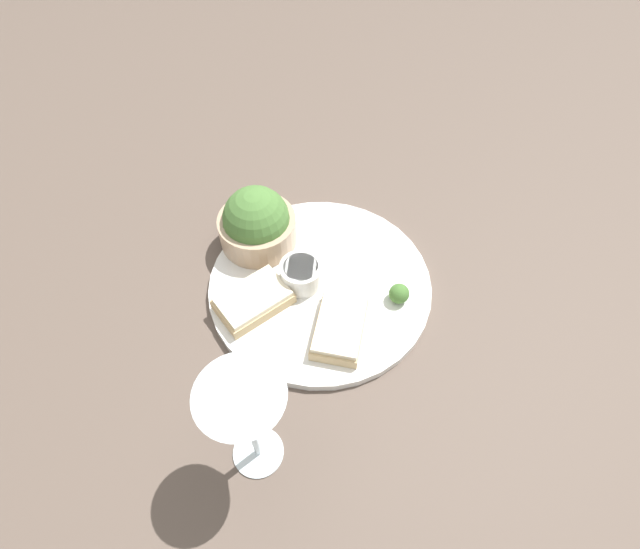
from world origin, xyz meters
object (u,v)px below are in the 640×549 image
(salad_bowl, at_px, (257,223))
(sauce_ramekin, at_px, (301,273))
(cheese_toast_far, at_px, (253,300))
(cheese_toast_near, at_px, (340,327))
(wine_glass, at_px, (246,415))

(salad_bowl, distance_m, sauce_ramekin, 0.11)
(salad_bowl, height_order, cheese_toast_far, salad_bowl)
(salad_bowl, xyz_separation_m, cheese_toast_near, (0.09, 0.19, -0.03))
(salad_bowl, distance_m, cheese_toast_far, 0.13)
(salad_bowl, bearing_deg, cheese_toast_far, 27.85)
(cheese_toast_far, relative_size, wine_glass, 0.67)
(wine_glass, bearing_deg, cheese_toast_near, 174.81)
(cheese_toast_far, bearing_deg, sauce_ramekin, 148.82)
(sauce_ramekin, bearing_deg, cheese_toast_near, 59.99)
(cheese_toast_near, bearing_deg, sauce_ramekin, -120.01)
(sauce_ramekin, xyz_separation_m, cheese_toast_near, (0.05, 0.09, -0.01))
(salad_bowl, relative_size, sauce_ramekin, 1.93)
(cheese_toast_near, relative_size, cheese_toast_far, 0.96)
(wine_glass, bearing_deg, salad_bowl, -149.10)
(cheese_toast_far, bearing_deg, wine_glass, 32.72)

